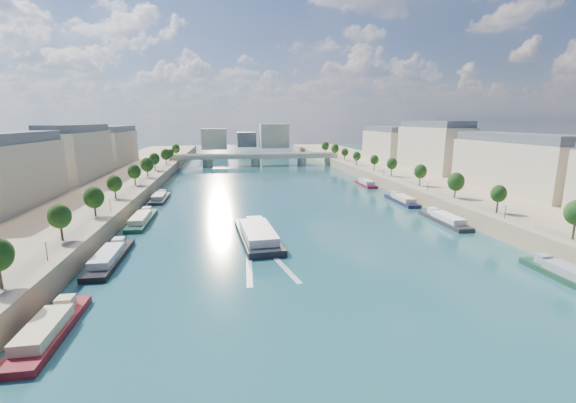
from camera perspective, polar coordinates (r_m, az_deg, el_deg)
name	(u,v)px	position (r m, az deg, el deg)	size (l,w,h in m)	color
ground	(279,201)	(147.57, -1.31, 0.03)	(700.00, 700.00, 0.00)	#0C2C35
quay_left	(78,201)	(155.04, -28.71, 0.07)	(44.00, 520.00, 5.00)	#9E8460
quay_right	(453,190)	(172.02, 23.20, 1.62)	(44.00, 520.00, 5.00)	#9E8460
pave_left	(122,193)	(150.14, -23.42, 1.21)	(14.00, 520.00, 0.10)	gray
pave_right	(419,184)	(164.13, 18.83, 2.40)	(14.00, 520.00, 0.10)	gray
trees_left	(128,177)	(150.75, -22.67, 3.40)	(4.80, 268.80, 8.26)	#382B1E
trees_right	(404,168)	(171.33, 16.81, 4.74)	(4.80, 268.80, 8.26)	#382B1E
lamps_left	(127,190)	(139.04, -22.71, 1.62)	(0.36, 200.36, 4.28)	black
lamps_right	(403,176)	(166.12, 16.72, 3.60)	(0.36, 200.36, 4.28)	black
buildings_left	(48,159)	(169.01, -32.02, 5.39)	(16.00, 226.00, 23.20)	#C0AF94
buildings_right	(467,153)	(187.41, 25.00, 6.56)	(16.00, 226.00, 23.20)	#C0AF94
skyline	(251,137)	(363.64, -5.54, 9.43)	(79.00, 42.00, 22.00)	#C0AF94
bridge	(256,158)	(263.94, -4.81, 6.41)	(112.00, 12.00, 8.15)	#C1B79E
tour_barge	(258,235)	(101.06, -4.54, -4.92)	(11.21, 31.69, 4.22)	black
wake	(264,262)	(85.87, -3.64, -8.88)	(10.75, 26.03, 0.04)	silver
moored_barges_left	(111,257)	(94.84, -24.76, -7.43)	(5.00, 156.48, 3.60)	#171A34
moored_barges_right	(423,210)	(137.65, 19.32, -1.17)	(5.00, 129.69, 3.60)	#173A27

